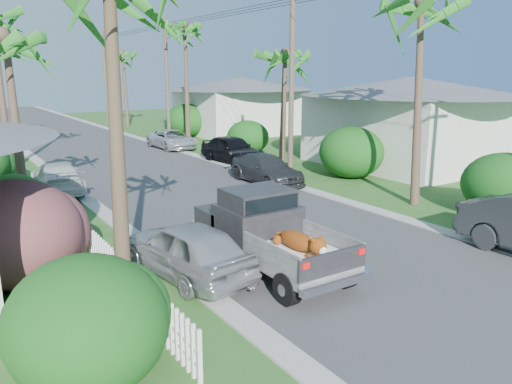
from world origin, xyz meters
TOP-DOWN VIEW (x-y plane):
  - ground at (0.00, 0.00)m, footprint 120.00×120.00m
  - road at (0.00, 25.00)m, footprint 8.00×100.00m
  - curb_left at (-4.30, 25.00)m, footprint 0.60×100.00m
  - curb_right at (4.30, 25.00)m, footprint 0.60×100.00m
  - pickup_truck at (-2.20, 3.78)m, footprint 1.98×5.12m
  - parked_car_rm at (3.60, 12.18)m, footprint 1.88×4.48m
  - parked_car_rf at (5.00, 17.70)m, footprint 2.20×4.62m
  - parked_car_rd at (4.31, 24.58)m, footprint 2.18×4.56m
  - parked_car_ln at (-4.21, 4.23)m, footprint 2.23×4.40m
  - parked_car_lf at (-5.00, 15.35)m, footprint 2.22×4.69m
  - palm_l_b at (-6.80, 12.00)m, footprint 4.40×4.40m
  - palm_r_a at (6.30, 6.00)m, footprint 4.40×4.40m
  - palm_r_b at (6.60, 15.00)m, footprint 4.40×4.40m
  - palm_r_c at (6.20, 26.00)m, footprint 4.40×4.40m
  - palm_r_d at (6.50, 40.00)m, footprint 4.40×4.40m
  - shrub_l_a at (-7.50, 1.00)m, footprint 2.60×2.86m
  - shrub_l_b at (-7.80, 6.00)m, footprint 3.00×3.30m
  - shrub_l_c at (-7.40, 10.00)m, footprint 2.40×2.64m
  - shrub_r_a at (7.60, 3.00)m, footprint 2.80×3.08m
  - shrub_r_b at (7.80, 11.00)m, footprint 3.00×3.30m
  - shrub_r_c at (7.50, 20.00)m, footprint 2.60×2.86m
  - shrub_r_d at (8.00, 30.00)m, footprint 3.20×3.52m
  - picket_fence at (-6.00, 5.50)m, footprint 0.10×11.00m
  - house_right_near at (13.00, 12.00)m, footprint 8.00×9.00m
  - house_right_far at (13.00, 30.00)m, footprint 9.00×8.00m
  - utility_pole_b at (5.60, 13.00)m, footprint 1.60×0.26m
  - utility_pole_c at (5.60, 28.00)m, footprint 1.60×0.26m
  - utility_pole_d at (5.60, 43.00)m, footprint 1.60×0.26m

SIDE VIEW (x-z plane):
  - ground at x=0.00m, z-range 0.00..0.00m
  - road at x=0.00m, z-range 0.00..0.02m
  - curb_left at x=-4.30m, z-range 0.00..0.06m
  - curb_right at x=4.30m, z-range 0.00..0.06m
  - picket_fence at x=-6.00m, z-range 0.00..1.00m
  - parked_car_rd at x=4.31m, z-range 0.00..1.26m
  - parked_car_rm at x=3.60m, z-range 0.00..1.29m
  - parked_car_lf at x=-5.00m, z-range 0.00..1.32m
  - parked_car_ln at x=-4.21m, z-range 0.00..1.44m
  - parked_car_rf at x=5.00m, z-range 0.00..1.53m
  - shrub_l_c at x=-7.40m, z-range 0.00..2.00m
  - pickup_truck at x=-2.20m, z-range -0.02..2.04m
  - shrub_r_c at x=7.50m, z-range 0.00..2.10m
  - shrub_l_a at x=-7.50m, z-range 0.00..2.20m
  - shrub_r_a at x=7.60m, z-range 0.00..2.30m
  - shrub_r_b at x=7.80m, z-range 0.00..2.50m
  - shrub_l_b at x=-7.80m, z-range 0.00..2.60m
  - shrub_r_d at x=8.00m, z-range 0.00..2.60m
  - house_right_far at x=13.00m, z-range -0.18..4.42m
  - house_right_near at x=13.00m, z-range -0.18..4.62m
  - utility_pole_b at x=5.60m, z-range 0.10..9.10m
  - utility_pole_c at x=5.60m, z-range 0.10..9.10m
  - utility_pole_d at x=5.60m, z-range 0.10..9.10m
  - palm_r_b at x=6.60m, z-range 2.35..9.55m
  - palm_l_b at x=-6.80m, z-range 2.44..9.85m
  - palm_r_d at x=6.50m, z-range 2.73..10.74m
  - palm_r_a at x=6.30m, z-range 3.07..11.78m
  - palm_r_c at x=6.20m, z-range 3.41..12.81m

